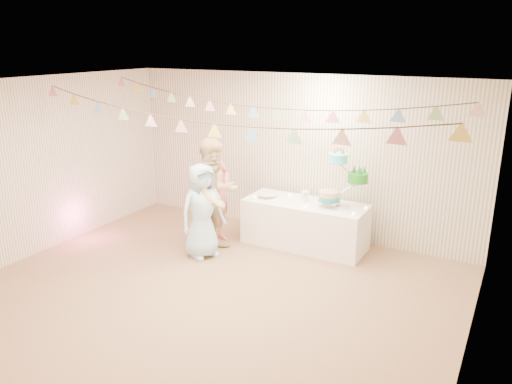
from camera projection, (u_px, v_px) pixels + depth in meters
The scene contains 24 objects.
floor at pixel (212, 291), 6.39m from camera, with size 6.00×6.00×0.00m, color #816146.
ceiling at pixel (206, 85), 5.63m from camera, with size 6.00×6.00×0.00m, color silver.
back_wall at pixel (295, 155), 8.11m from camera, with size 6.00×6.00×0.00m, color silver.
front_wall at pixel (32, 277), 3.91m from camera, with size 6.00×6.00×0.00m, color silver.
left_wall at pixel (41, 166), 7.39m from camera, with size 5.00×5.00×0.00m, color silver.
right_wall at pixel (479, 241), 4.63m from camera, with size 5.00×5.00×0.00m, color silver.
table at pixel (305, 224), 7.73m from camera, with size 1.89×0.75×0.71m, color white.
cake_stand at pixel (342, 177), 7.29m from camera, with size 0.75×0.44×0.84m, color silver, non-canonical shape.
cake_bottom at pixel (330, 198), 7.40m from camera, with size 0.31×0.31×0.15m, color teal, non-canonical shape.
cake_middle at pixel (356, 181), 7.30m from camera, with size 0.27×0.27×0.22m, color #1B7D1C, non-canonical shape.
cake_top_tier at pixel (339, 163), 7.23m from camera, with size 0.25×0.25×0.19m, color #50F0FE, non-canonical shape.
platter at pixel (267, 194), 7.87m from camera, with size 0.30×0.30×0.02m, color white.
posy at pixel (305, 193), 7.65m from camera, with size 0.15×0.15×0.18m, color white, non-canonical shape.
person_adult_a at pixel (215, 191), 7.75m from camera, with size 0.61×0.40×1.67m, color #EB7D7B.
person_adult_b at pixel (215, 197), 7.37m from camera, with size 0.85×0.66×1.74m, color tan.
person_child at pixel (202, 211), 7.25m from camera, with size 0.69×0.45×1.41m, color #ADDAF6.
bunting_back at pixel (254, 98), 6.63m from camera, with size 5.60×1.10×0.40m, color pink, non-canonical shape.
bunting_front at pixel (197, 112), 5.54m from camera, with size 5.60×0.90×0.36m, color #72A5E5, non-canonical shape.
tealight_0 at pixel (255, 196), 7.87m from camera, with size 0.04×0.04×0.03m, color #FFD88C.
tealight_1 at pixel (290, 195), 7.94m from camera, with size 0.04×0.04×0.03m, color #FFD88C.
tealight_2 at pixel (306, 206), 7.40m from camera, with size 0.04×0.04×0.03m, color #FFD88C.
tealight_3 at pixel (332, 201), 7.65m from camera, with size 0.04×0.04×0.03m, color #FFD88C.
tealight_4 at pixel (354, 213), 7.10m from camera, with size 0.04×0.04×0.03m, color #FFD88C.
tealight_5 at pixel (366, 208), 7.34m from camera, with size 0.04×0.04×0.03m, color #FFD88C.
Camera 1 is at (3.25, -4.76, 3.08)m, focal length 35.00 mm.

